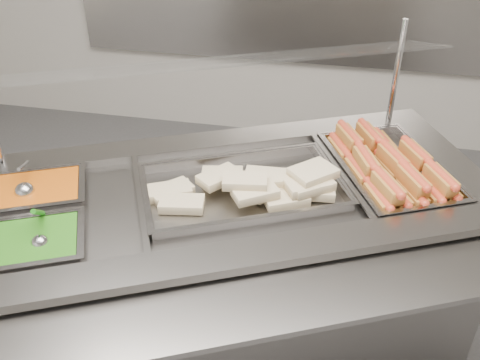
% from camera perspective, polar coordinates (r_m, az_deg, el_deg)
% --- Properties ---
extents(steam_counter, '(2.10, 1.58, 0.92)m').
position_cam_1_polar(steam_counter, '(2.22, -1.31, -10.65)').
color(steam_counter, slate).
rests_on(steam_counter, ground).
extents(tray_rail, '(1.78, 1.09, 0.05)m').
position_cam_1_polar(tray_rail, '(1.57, 2.65, -12.87)').
color(tray_rail, gray).
rests_on(tray_rail, steam_counter).
extents(sneeze_guard, '(1.66, 0.98, 0.45)m').
position_cam_1_polar(sneeze_guard, '(1.94, -3.06, 12.05)').
color(sneeze_guard, silver).
rests_on(sneeze_guard, steam_counter).
extents(pan_hotdogs, '(0.55, 0.66, 0.10)m').
position_cam_1_polar(pan_hotdogs, '(2.15, 15.48, 0.54)').
color(pan_hotdogs, gray).
rests_on(pan_hotdogs, steam_counter).
extents(pan_wraps, '(0.80, 0.67, 0.07)m').
position_cam_1_polar(pan_wraps, '(1.95, 0.29, -1.19)').
color(pan_wraps, gray).
rests_on(pan_wraps, steam_counter).
extents(pan_beans, '(0.38, 0.35, 0.10)m').
position_cam_1_polar(pan_beans, '(2.07, -20.55, -1.76)').
color(pan_beans, gray).
rests_on(pan_beans, steam_counter).
extents(pan_peas, '(0.38, 0.35, 0.10)m').
position_cam_1_polar(pan_peas, '(1.84, -21.19, -7.00)').
color(pan_peas, gray).
rests_on(pan_peas, steam_counter).
extents(hotdogs_in_buns, '(0.50, 0.57, 0.12)m').
position_cam_1_polar(hotdogs_in_buns, '(2.10, 15.48, 1.41)').
color(hotdogs_in_buns, '#AD7024').
rests_on(hotdogs_in_buns, pan_hotdogs).
extents(tortilla_wraps, '(0.68, 0.35, 0.10)m').
position_cam_1_polar(tortilla_wraps, '(1.91, 2.22, -0.54)').
color(tortilla_wraps, '#C9B187').
rests_on(tortilla_wraps, pan_wraps).
extents(ladle, '(0.11, 0.19, 0.14)m').
position_cam_1_polar(ladle, '(2.04, -21.97, -1.02)').
color(ladle, '#B6B6BB').
rests_on(ladle, pan_beans).
extents(serving_spoon, '(0.10, 0.17, 0.15)m').
position_cam_1_polar(serving_spoon, '(1.80, -20.57, -5.76)').
color(serving_spoon, '#B6B6BB').
rests_on(serving_spoon, pan_peas).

